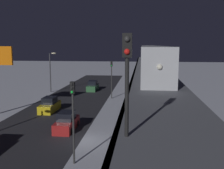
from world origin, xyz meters
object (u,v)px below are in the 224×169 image
object	(u,v)px
rail_signal	(127,67)
traffic_light_mid	(112,74)
sedan_yellow	(50,105)
sedan_green	(93,86)
sedan_red	(67,123)
traffic_light_near	(73,111)
subway_train	(150,55)

from	to	relation	value
rail_signal	traffic_light_mid	world-z (taller)	rail_signal
sedan_yellow	sedan_green	bearing A→B (deg)	-99.22
sedan_red	sedan_green	bearing A→B (deg)	94.15
rail_signal	traffic_light_mid	size ratio (longest dim) A/B	0.62
traffic_light_near	traffic_light_mid	bearing A→B (deg)	-90.00
sedan_green	traffic_light_mid	distance (m)	9.62
rail_signal	traffic_light_near	size ratio (longest dim) A/B	0.62
rail_signal	traffic_light_near	xyz separation A→B (m)	(4.53, -8.82, -4.05)
sedan_red	traffic_light_mid	bearing A→B (deg)	80.41
sedan_yellow	traffic_light_mid	world-z (taller)	traffic_light_mid
subway_train	rail_signal	distance (m)	38.41
sedan_yellow	subway_train	bearing A→B (deg)	-134.92
subway_train	traffic_light_mid	bearing A→B (deg)	34.42
sedan_yellow	traffic_light_mid	xyz separation A→B (m)	(-7.50, -9.57, 3.40)
sedan_yellow	traffic_light_mid	size ratio (longest dim) A/B	0.72
subway_train	traffic_light_near	xyz separation A→B (m)	(6.45, 29.53, -3.11)
rail_signal	traffic_light_near	world-z (taller)	rail_signal
subway_train	sedan_red	bearing A→B (deg)	66.57
sedan_green	traffic_light_mid	bearing A→B (deg)	-58.52
traffic_light_near	rail_signal	bearing A→B (deg)	117.18
sedan_green	traffic_light_near	size ratio (longest dim) A/B	0.73
subway_train	sedan_yellow	world-z (taller)	subway_train
traffic_light_near	sedan_yellow	bearing A→B (deg)	-64.25
subway_train	sedan_red	size ratio (longest dim) A/B	12.38
sedan_yellow	traffic_light_near	distance (m)	17.59
sedan_yellow	sedan_red	bearing A→B (deg)	121.22
sedan_yellow	traffic_light_near	bearing A→B (deg)	115.75
sedan_green	traffic_light_near	bearing A→B (deg)	-81.84
sedan_yellow	sedan_green	xyz separation A→B (m)	(-2.80, -17.24, 0.00)
rail_signal	traffic_light_mid	distance (m)	34.47
sedan_red	traffic_light_mid	xyz separation A→B (m)	(-2.90, -17.16, 3.41)
subway_train	sedan_red	world-z (taller)	subway_train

